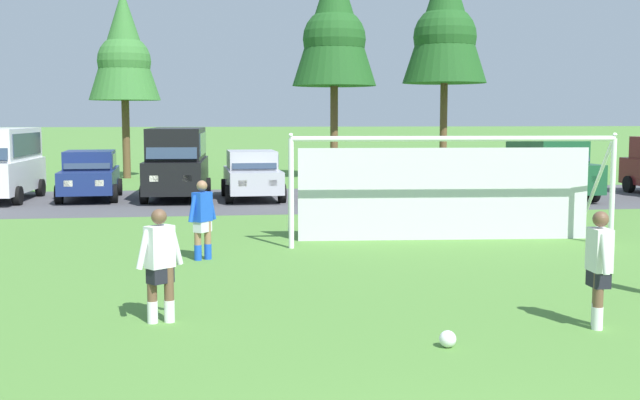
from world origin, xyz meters
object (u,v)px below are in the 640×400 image
soccer_goal (446,187)px  player_defender_far (160,266)px  player_winger_left (599,270)px  parked_car_slot_center (252,175)px  parked_car_slot_center_right (398,174)px  parked_car_slot_center_left (177,161)px  parked_car_slot_far_right (548,167)px  parked_car_slot_far_left (0,162)px  soccer_ball (448,339)px  parked_car_slot_right (495,174)px  player_striker_near (202,220)px  parked_car_slot_left (90,175)px

soccer_goal → player_defender_far: (-6.16, -6.66, -0.47)m
player_winger_left → parked_car_slot_center: parked_car_slot_center is taller
parked_car_slot_center_right → parked_car_slot_center_left: bearing=173.5°
player_defender_far → parked_car_slot_far_right: (12.57, 15.66, 0.29)m
parked_car_slot_far_left → parked_car_slot_far_right: 19.31m
parked_car_slot_far_right → soccer_ball: bearing=-117.0°
parked_car_slot_right → parked_car_slot_far_right: (1.88, -0.22, 0.24)m
player_striker_near → parked_car_slot_far_right: bearing=41.6°
soccer_ball → parked_car_slot_far_left: size_ratio=0.05×
player_striker_near → parked_car_slot_far_right: parked_car_slot_far_right is taller
player_striker_near → player_winger_left: size_ratio=1.00×
parked_car_slot_far_left → parked_car_slot_center_left: size_ratio=1.00×
soccer_goal → parked_car_slot_center: 10.89m
parked_car_slot_right → soccer_goal: bearing=-116.2°
parked_car_slot_center_left → parked_car_slot_right: 11.35m
soccer_ball → parked_car_slot_center_right: bearing=78.9°
parked_car_slot_left → parked_car_slot_far_left: bearing=-179.4°
parked_car_slot_far_left → parked_car_slot_left: size_ratio=1.13×
parked_car_slot_center → parked_car_slot_far_right: 10.57m
soccer_ball → parked_car_slot_center_right: (3.54, 18.04, 0.77)m
parked_car_slot_center_right → parked_car_slot_right: size_ratio=0.98×
player_defender_far → soccer_goal: bearing=47.3°
parked_car_slot_center → soccer_goal: bearing=-67.9°
soccer_ball → parked_car_slot_far_right: size_ratio=0.05×
parked_car_slot_far_left → parked_car_slot_left: 3.06m
soccer_goal → parked_car_slot_center_right: (1.10, 9.66, -0.42)m
soccer_goal → parked_car_slot_far_right: bearing=54.5°
parked_car_slot_center_right → parked_car_slot_far_right: bearing=-7.0°
parked_car_slot_center → parked_car_slot_far_left: bearing=175.8°
soccer_ball → parked_car_slot_left: parked_car_slot_left is taller
player_winger_left → player_striker_near: bearing=132.7°
soccer_goal → player_winger_left: (-0.10, -7.72, -0.47)m
player_defender_far → parked_car_slot_left: 17.79m
player_winger_left → parked_car_slot_center: 18.25m
parked_car_slot_center → parked_car_slot_right: size_ratio=1.00×
player_striker_near → player_defender_far: size_ratio=1.00×
parked_car_slot_left → parked_car_slot_right: size_ratio=1.00×
player_striker_near → parked_car_slot_center: parked_car_slot_center is taller
player_defender_far → player_striker_near: bearing=84.1°
soccer_goal → parked_car_slot_center_right: soccer_goal is taller
soccer_goal → player_winger_left: 7.74m
parked_car_slot_far_left → soccer_goal: bearing=-39.9°
soccer_ball → player_defender_far: (-3.72, 1.72, 0.71)m
parked_car_slot_far_left → parked_car_slot_center_right: size_ratio=1.15×
player_striker_near → parked_car_slot_center: bearing=82.5°
soccer_goal → parked_car_slot_left: bearing=132.3°
parked_car_slot_far_left → parked_car_slot_right: bearing=-4.9°
soccer_goal → player_defender_far: soccer_goal is taller
parked_car_slot_left → player_striker_near: bearing=-71.6°
parked_car_slot_center → parked_car_slot_far_right: parked_car_slot_far_right is taller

